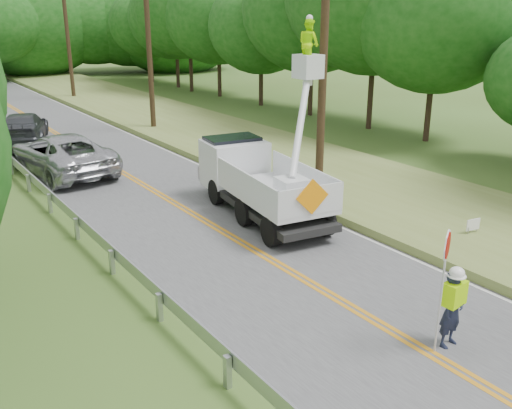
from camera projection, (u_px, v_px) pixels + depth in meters
ground at (412, 344)px, 12.34m from camera, size 140.00×140.00×0.00m
road at (146, 186)px, 23.24m from camera, size 7.20×96.00×0.03m
guardrail at (37, 185)px, 21.62m from camera, size 0.18×48.00×0.77m
utility_poles at (211, 45)px, 26.54m from camera, size 1.60×43.30×10.00m
tall_grass_verge at (284, 158)px, 27.00m from camera, size 7.00×96.00×0.30m
treeline_right at (292, 13)px, 37.64m from camera, size 11.01×53.24×12.49m
treeline_horizon at (0, 23)px, 56.18m from camera, size 57.47×15.49×12.24m
flagger at (453, 304)px, 11.95m from camera, size 1.09×0.48×2.79m
bucket_truck at (256, 168)px, 20.30m from camera, size 4.35×6.91×6.56m
suv_silver at (62, 154)px, 24.72m from camera, size 3.58×6.64×1.77m
suv_darkgrey at (24, 128)px, 30.59m from camera, size 3.91×5.94×1.60m
yard_sign at (473, 225)px, 17.57m from camera, size 0.52×0.11×0.75m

